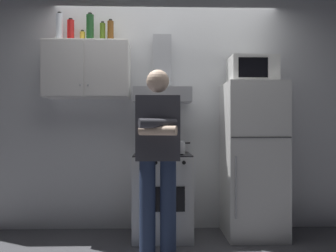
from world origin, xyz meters
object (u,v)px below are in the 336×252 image
object	(u,v)px
bottle_beer_brown	(111,32)
bottle_wine_green	(90,28)
cooking_pot	(176,147)
microwave	(252,70)
person_standing	(158,154)
upper_cabinet	(88,70)
bottle_vodka_clear	(59,28)
bottle_olive_oil	(103,33)
bottle_soda_red	(71,31)
range_hood	(162,85)
refrigerator	(253,159)
bottle_spice_jar	(82,37)
stove_oven	(162,195)

from	to	relation	value
bottle_beer_brown	bottle_wine_green	distance (m)	0.22
cooking_pot	bottle_wine_green	size ratio (longest dim) A/B	0.94
microwave	person_standing	size ratio (longest dim) A/B	0.29
bottle_wine_green	bottle_beer_brown	bearing A→B (deg)	2.56
upper_cabinet	bottle_beer_brown	xyz separation A→B (m)	(0.24, 0.01, 0.42)
bottle_vodka_clear	bottle_wine_green	xyz separation A→B (m)	(0.33, -0.00, -0.00)
bottle_olive_oil	bottle_soda_red	distance (m)	0.35
upper_cabinet	range_hood	distance (m)	0.81
bottle_soda_red	bottle_vodka_clear	xyz separation A→B (m)	(-0.11, -0.03, 0.03)
upper_cabinet	bottle_olive_oil	distance (m)	0.44
bottle_olive_oil	bottle_soda_red	xyz separation A→B (m)	(-0.35, 0.02, 0.02)
refrigerator	bottle_spice_jar	xyz separation A→B (m)	(-1.81, 0.13, 1.31)
range_hood	microwave	world-z (taller)	range_hood
microwave	bottle_beer_brown	bearing A→B (deg)	175.60
range_hood	bottle_olive_oil	world-z (taller)	bottle_olive_oil
upper_cabinet	person_standing	distance (m)	1.35
stove_oven	microwave	size ratio (longest dim) A/B	1.82
bottle_soda_red	bottle_wine_green	world-z (taller)	bottle_wine_green
upper_cabinet	bottle_wine_green	size ratio (longest dim) A/B	2.87
bottle_wine_green	bottle_soda_red	bearing A→B (deg)	172.22
bottle_soda_red	bottle_beer_brown	size ratio (longest dim) A/B	1.05
bottle_olive_oil	bottle_spice_jar	bearing A→B (deg)	-177.89
refrigerator	bottle_wine_green	bearing A→B (deg)	175.87
bottle_spice_jar	bottle_vodka_clear	distance (m)	0.26
cooking_pot	bottle_vodka_clear	bearing A→B (deg)	168.64
bottle_soda_red	bottle_wine_green	bearing A→B (deg)	-7.78
range_hood	bottle_spice_jar	size ratio (longest dim) A/B	5.73
bottle_vodka_clear	range_hood	bearing A→B (deg)	-0.09
range_hood	bottle_beer_brown	distance (m)	0.80
refrigerator	microwave	world-z (taller)	microwave
bottle_olive_oil	bottle_beer_brown	xyz separation A→B (m)	(0.09, -0.00, 0.01)
person_standing	bottle_wine_green	size ratio (longest dim) A/B	5.23
refrigerator	cooking_pot	world-z (taller)	refrigerator
bottle_vodka_clear	cooking_pot	bearing A→B (deg)	-11.36
person_standing	bottle_olive_oil	world-z (taller)	bottle_olive_oil
bottle_spice_jar	bottle_vodka_clear	xyz separation A→B (m)	(-0.24, -0.00, 0.09)
microwave	bottle_vodka_clear	size ratio (longest dim) A/B	1.50
stove_oven	bottle_soda_red	xyz separation A→B (m)	(-0.99, 0.15, 1.74)
bottle_beer_brown	refrigerator	bearing A→B (deg)	-5.09
stove_oven	bottle_olive_oil	world-z (taller)	bottle_olive_oil
range_hood	bottle_olive_oil	size ratio (longest dim) A/B	3.30
refrigerator	microwave	size ratio (longest dim) A/B	3.33
bottle_beer_brown	range_hood	bearing A→B (deg)	-0.86
refrigerator	bottle_beer_brown	xyz separation A→B (m)	(-1.51, 0.13, 1.37)
stove_oven	range_hood	size ratio (longest dim) A/B	1.17
bottle_olive_oil	bottle_vodka_clear	size ratio (longest dim) A/B	0.71
range_hood	microwave	size ratio (longest dim) A/B	1.56
stove_oven	bottle_spice_jar	world-z (taller)	bottle_spice_jar
range_hood	bottle_wine_green	bearing A→B (deg)	-179.90
bottle_spice_jar	bottle_beer_brown	bearing A→B (deg)	0.83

